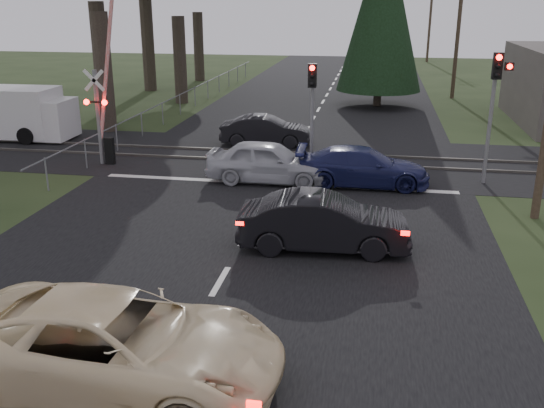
% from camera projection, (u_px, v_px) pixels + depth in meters
% --- Properties ---
extents(ground, '(120.00, 120.00, 0.00)m').
position_uv_depth(ground, '(220.00, 281.00, 14.56)').
color(ground, '#233216').
rests_on(ground, ground).
extents(road, '(14.00, 100.00, 0.01)m').
position_uv_depth(road, '(284.00, 171.00, 23.88)').
color(road, black).
rests_on(road, ground).
extents(rail_corridor, '(120.00, 8.00, 0.01)m').
position_uv_depth(rail_corridor, '(291.00, 158.00, 25.75)').
color(rail_corridor, black).
rests_on(rail_corridor, ground).
extents(stop_line, '(13.00, 0.35, 0.00)m').
position_uv_depth(stop_line, '(276.00, 183.00, 22.20)').
color(stop_line, silver).
rests_on(stop_line, ground).
extents(rail_near, '(120.00, 0.12, 0.10)m').
position_uv_depth(rail_near, '(288.00, 162.00, 24.99)').
color(rail_near, '#59544C').
rests_on(rail_near, ground).
extents(rail_far, '(120.00, 0.12, 0.10)m').
position_uv_depth(rail_far, '(293.00, 153.00, 26.48)').
color(rail_far, '#59544C').
rests_on(rail_far, ground).
extents(crossing_signal, '(1.62, 0.38, 6.96)m').
position_uv_depth(crossing_signal, '(103.00, 114.00, 24.19)').
color(crossing_signal, slate).
rests_on(crossing_signal, ground).
extents(traffic_signal_right, '(0.68, 0.48, 4.70)m').
position_uv_depth(traffic_signal_right, '(495.00, 93.00, 21.11)').
color(traffic_signal_right, slate).
rests_on(traffic_signal_right, ground).
extents(traffic_signal_center, '(0.32, 0.48, 4.10)m').
position_uv_depth(traffic_signal_center, '(312.00, 98.00, 23.45)').
color(traffic_signal_center, slate).
rests_on(traffic_signal_center, ground).
extents(utility_pole_mid, '(1.80, 0.26, 9.00)m').
position_uv_depth(utility_pole_mid, '(459.00, 26.00, 39.64)').
color(utility_pole_mid, '#4C3D2D').
rests_on(utility_pole_mid, ground).
extents(utility_pole_far, '(1.80, 0.26, 9.00)m').
position_uv_depth(utility_pole_far, '(430.00, 16.00, 62.96)').
color(utility_pole_far, '#4C3D2D').
rests_on(utility_pole_far, ground).
extents(conifer_tree, '(5.20, 5.20, 11.00)m').
position_uv_depth(conifer_tree, '(382.00, 6.00, 36.31)').
color(conifer_tree, '#473D33').
rests_on(conifer_tree, ground).
extents(fence_left, '(0.10, 36.00, 1.20)m').
position_uv_depth(fence_left, '(188.00, 110.00, 36.80)').
color(fence_left, slate).
rests_on(fence_left, ground).
extents(cream_coupe, '(5.96, 2.89, 1.63)m').
position_uv_depth(cream_coupe, '(115.00, 344.00, 10.42)').
color(cream_coupe, beige).
rests_on(cream_coupe, ground).
extents(dark_hatchback, '(4.65, 1.87, 1.50)m').
position_uv_depth(dark_hatchback, '(324.00, 223.00, 16.21)').
color(dark_hatchback, black).
rests_on(dark_hatchback, ground).
extents(silver_car, '(4.53, 1.89, 1.53)m').
position_uv_depth(silver_car, '(268.00, 162.00, 22.21)').
color(silver_car, '#B0B1B8').
rests_on(silver_car, ground).
extents(blue_sedan, '(4.83, 2.11, 1.38)m').
position_uv_depth(blue_sedan, '(363.00, 167.00, 21.83)').
color(blue_sedan, '#191D4C').
rests_on(blue_sedan, ground).
extents(dark_car_far, '(4.21, 1.72, 1.36)m').
position_uv_depth(dark_car_far, '(266.00, 131.00, 27.81)').
color(dark_car_far, black).
rests_on(dark_car_far, ground).
extents(white_van, '(6.31, 2.54, 2.45)m').
position_uv_depth(white_van, '(10.00, 113.00, 28.99)').
color(white_van, white).
rests_on(white_van, ground).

